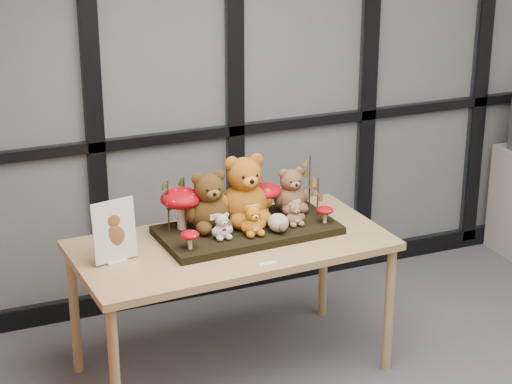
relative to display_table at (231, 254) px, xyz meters
name	(u,v)px	position (x,y,z in m)	size (l,w,h in m)	color
glass_partition	(304,63)	(0.84, 0.92, 0.73)	(4.90, 0.06, 2.78)	#2D383F
display_table	(231,254)	(0.00, 0.00, 0.00)	(1.64, 0.88, 0.75)	tan
diorama_tray	(248,230)	(0.12, 0.07, 0.09)	(0.92, 0.46, 0.04)	black
bear_pooh_yellow	(244,185)	(0.13, 0.14, 0.31)	(0.31, 0.28, 0.40)	#AA6016
bear_brown_medium	(209,197)	(-0.07, 0.13, 0.28)	(0.26, 0.24, 0.34)	#4B3412
bear_tan_back	(291,187)	(0.42, 0.19, 0.24)	(0.21, 0.19, 0.27)	brown
bear_small_yellow	(253,218)	(0.10, -0.04, 0.19)	(0.13, 0.12, 0.18)	orange
bear_white_bow	(222,224)	(-0.06, -0.02, 0.18)	(0.11, 0.10, 0.15)	silver
bear_beige_small	(295,212)	(0.35, -0.01, 0.18)	(0.11, 0.10, 0.14)	#93704E
plush_cream_hedgehog	(278,222)	(0.24, -0.06, 0.16)	(0.08, 0.07, 0.11)	beige
mushroom_back_left	(181,207)	(-0.21, 0.17, 0.22)	(0.21, 0.21, 0.24)	#A1050E
mushroom_back_right	(265,198)	(0.26, 0.17, 0.20)	(0.18, 0.18, 0.20)	#A1050E
mushroom_front_left	(190,239)	(-0.25, -0.09, 0.16)	(0.09, 0.09, 0.11)	#A1050E
mushroom_front_right	(325,214)	(0.51, -0.04, 0.16)	(0.09, 0.09, 0.10)	#A1050E
sprig_green_far_left	(168,206)	(-0.28, 0.17, 0.24)	(0.05, 0.05, 0.27)	#18320B
sprig_green_mid_left	(184,201)	(-0.17, 0.22, 0.24)	(0.05, 0.05, 0.26)	#18320B
sprig_dry_far_right	(310,182)	(0.53, 0.19, 0.25)	(0.05, 0.05, 0.30)	brown
sprig_dry_mid_right	(318,197)	(0.52, 0.07, 0.21)	(0.05, 0.05, 0.21)	brown
sprig_green_centre	(216,202)	(0.01, 0.24, 0.20)	(0.05, 0.05, 0.19)	#18320B
sign_holder	(114,234)	(-0.61, -0.01, 0.21)	(0.22, 0.08, 0.32)	silver
label_card	(268,263)	(0.07, -0.32, 0.07)	(0.09, 0.03, 0.00)	white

